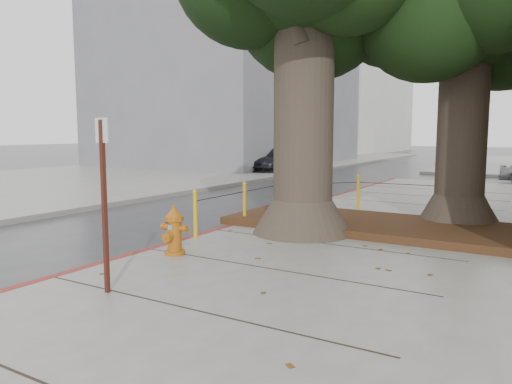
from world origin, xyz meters
TOP-DOWN VIEW (x-y plane):
  - ground at (0.00, 0.00)m, footprint 140.00×140.00m
  - sidewalk_opposite at (-14.00, 10.00)m, footprint 14.00×60.00m
  - curb_red at (-2.00, 2.50)m, footprint 0.14×26.00m
  - planter_bed at (0.90, 3.90)m, footprint 6.40×2.60m
  - building_far_grey at (-15.00, 22.00)m, footprint 12.00×16.00m
  - building_far_white at (-17.00, 45.00)m, footprint 12.00×18.00m
  - bollard_ring at (-0.87, 4.38)m, footprint 3.79×5.39m
  - fire_hydrant at (-1.35, -0.07)m, footprint 0.44×0.40m
  - signpost at (-0.77, -2.07)m, footprint 0.22×0.06m
  - car_dark at (-8.83, 17.16)m, footprint 1.95×4.70m

SIDE VIEW (x-z plane):
  - ground at x=0.00m, z-range 0.00..0.00m
  - sidewalk_opposite at x=-14.00m, z-range 0.00..0.15m
  - curb_red at x=-2.00m, z-range -0.01..0.15m
  - planter_bed at x=0.90m, z-range 0.15..0.31m
  - fire_hydrant at x=-1.35m, z-range 0.14..0.98m
  - bollard_ring at x=-0.87m, z-range 0.19..1.14m
  - car_dark at x=-8.83m, z-range 0.00..1.36m
  - signpost at x=-0.77m, z-range 0.30..2.55m
  - building_far_grey at x=-15.00m, z-range 0.00..12.00m
  - building_far_white at x=-17.00m, z-range 0.00..15.00m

